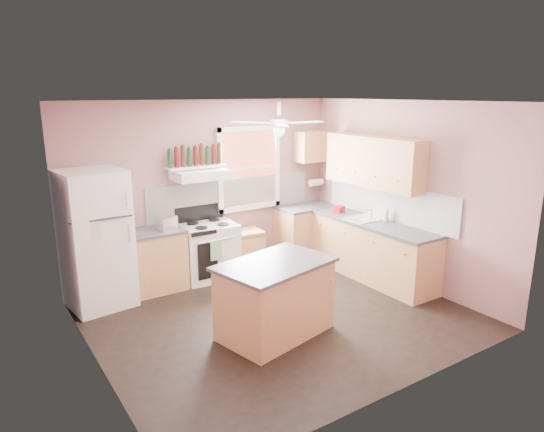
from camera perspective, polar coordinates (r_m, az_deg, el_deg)
floor at (r=6.42m, az=0.75°, el=-11.57°), size 4.50×4.50×0.00m
ceiling at (r=5.77m, az=0.84°, el=13.31°), size 4.50×4.50×0.00m
wall_back at (r=7.67m, az=-7.77°, el=3.30°), size 4.50×0.05×2.70m
wall_right at (r=7.44m, az=15.44°, el=2.57°), size 0.05×4.00×2.70m
wall_left at (r=5.08m, az=-20.98°, el=-3.29°), size 0.05×4.00×2.70m
backsplash_back at (r=7.87m, az=-4.65°, el=2.37°), size 2.90×0.03×0.55m
backsplash_right at (r=7.64m, az=13.48°, el=1.65°), size 0.03×2.60×0.55m
window_view at (r=7.94m, az=-2.80°, el=5.62°), size 1.00×0.02×1.20m
window_frame at (r=7.91m, az=-2.70°, el=5.60°), size 1.16×0.07×1.36m
refrigerator at (r=6.80m, az=-20.04°, el=-2.60°), size 0.86×0.85×1.85m
base_cabinet_left at (r=7.23m, az=-13.98°, el=-5.26°), size 0.90×0.60×0.86m
counter_left at (r=7.10m, az=-14.20°, el=-1.83°), size 0.92×0.62×0.04m
toaster at (r=7.09m, az=-12.28°, el=-0.81°), size 0.32×0.24×0.18m
stove at (r=7.54m, az=-7.43°, el=-4.13°), size 0.87×0.71×0.86m
range_hood at (r=7.28m, az=-8.52°, el=4.84°), size 0.78×0.50×0.14m
bottle_shelf at (r=7.37m, az=-8.95°, el=5.73°), size 0.90×0.26×0.03m
cart at (r=7.89m, az=-3.49°, el=-4.02°), size 0.69×0.50×0.64m
base_cabinet_corner at (r=8.51m, az=4.07°, el=-1.86°), size 1.00×0.60×0.86m
base_cabinet_right at (r=7.64m, az=11.68°, el=-4.05°), size 0.60×2.20×0.86m
counter_corner at (r=8.40m, az=4.12°, el=1.08°), size 1.02×0.62×0.04m
counter_right at (r=7.51m, az=11.80°, el=-0.81°), size 0.62×2.22×0.04m
sink at (r=7.64m, az=10.75°, el=-0.37°), size 0.55×0.45×0.03m
faucet at (r=7.73m, az=11.63°, el=0.33°), size 0.03×0.03×0.14m
upper_cabinet_right at (r=7.56m, az=11.83°, el=6.28°), size 0.33×1.80×0.76m
upper_cabinet_corner at (r=8.45m, az=4.80°, el=8.17°), size 0.60×0.33×0.52m
paper_towel at (r=8.64m, az=5.21°, el=3.95°), size 0.26×0.12×0.12m
island at (r=5.79m, az=0.34°, el=-9.86°), size 1.40×1.04×0.86m
island_top at (r=5.62m, az=0.35°, el=-5.67°), size 1.48×1.13×0.04m
ceiling_fan_hub at (r=5.78m, az=0.83°, el=10.83°), size 0.20×0.20×0.08m
soap_bottle at (r=7.55m, az=13.30°, el=0.24°), size 0.11×0.11×0.22m
red_caddy at (r=7.99m, az=7.90°, el=0.81°), size 0.21×0.17×0.10m
wine_bottles at (r=7.35m, az=-8.97°, el=6.97°), size 0.86×0.06×0.31m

